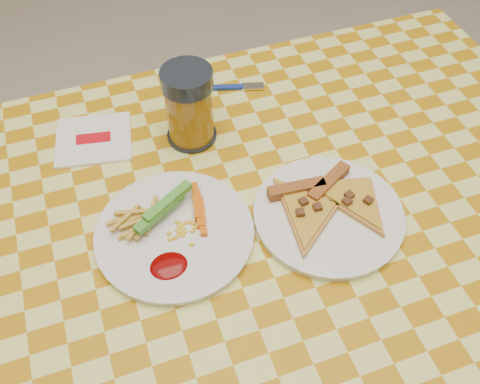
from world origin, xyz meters
The scene contains 8 objects.
table centered at (0.00, 0.00, 0.68)m, with size 1.28×0.88×0.76m.
plate_left centered at (-0.12, 0.02, 0.76)m, with size 0.25×0.25×0.01m, color white.
plate_right centered at (0.12, -0.03, 0.76)m, with size 0.24×0.24×0.01m, color white.
fries_veggies centered at (-0.13, 0.03, 0.78)m, with size 0.17×0.16×0.04m.
pizza_slices centered at (0.13, -0.02, 0.78)m, with size 0.25×0.22×0.02m.
drink_glass centered at (-0.03, 0.22, 0.83)m, with size 0.09×0.09×0.15m.
napkin centered at (-0.21, 0.27, 0.76)m, with size 0.16×0.15×0.01m.
fork centered at (0.08, 0.33, 0.76)m, with size 0.14×0.06×0.01m.
Camera 1 is at (-0.19, -0.47, 1.46)m, focal length 40.00 mm.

